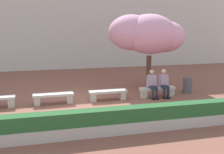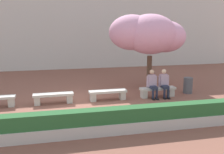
{
  "view_description": "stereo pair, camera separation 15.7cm",
  "coord_description": "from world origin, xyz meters",
  "views": [
    {
      "loc": [
        -1.32,
        -10.96,
        3.31
      ],
      "look_at": [
        1.42,
        0.2,
        1.0
      ],
      "focal_mm": 42.0,
      "sensor_mm": 36.0,
      "label": 1
    },
    {
      "loc": [
        -1.16,
        -11.0,
        3.31
      ],
      "look_at": [
        1.42,
        0.2,
        1.0
      ],
      "focal_mm": 42.0,
      "sensor_mm": 36.0,
      "label": 2
    }
  ],
  "objects": [
    {
      "name": "stone_bench_near_east",
      "position": [
        3.55,
        0.0,
        0.3
      ],
      "size": [
        1.69,
        0.45,
        0.45
      ],
      "color": "#BCB7AD",
      "rests_on": "ground"
    },
    {
      "name": "person_seated_left",
      "position": [
        3.25,
        -0.05,
        0.7
      ],
      "size": [
        0.51,
        0.69,
        1.29
      ],
      "color": "black",
      "rests_on": "ground"
    },
    {
      "name": "trash_bin",
      "position": [
        5.25,
        0.3,
        0.39
      ],
      "size": [
        0.44,
        0.44,
        0.78
      ],
      "primitive_type": "cylinder",
      "color": "#4C4C51",
      "rests_on": "ground"
    },
    {
      "name": "planter_hedge_foreground",
      "position": [
        0.0,
        -3.56,
        0.39
      ],
      "size": [
        10.9,
        0.5,
        0.8
      ],
      "color": "#BCB7AD",
      "rests_on": "ground"
    },
    {
      "name": "stone_bench_near_west",
      "position": [
        -1.18,
        0.0,
        0.3
      ],
      "size": [
        1.69,
        0.45,
        0.45
      ],
      "color": "#BCB7AD",
      "rests_on": "ground"
    },
    {
      "name": "ground_plane",
      "position": [
        0.0,
        0.0,
        0.0
      ],
      "size": [
        100.0,
        100.0,
        0.0
      ],
      "primitive_type": "plane",
      "color": "brown"
    },
    {
      "name": "building_facade",
      "position": [
        0.0,
        10.75,
        4.42
      ],
      "size": [
        28.0,
        4.0,
        8.84
      ],
      "primitive_type": "cube",
      "color": "beige",
      "rests_on": "ground"
    },
    {
      "name": "cherry_tree_main",
      "position": [
        3.77,
        1.94,
        2.81
      ],
      "size": [
        4.1,
        2.62,
        3.85
      ],
      "color": "#513828",
      "rests_on": "ground"
    },
    {
      "name": "person_seated_right",
      "position": [
        3.84,
        -0.05,
        0.7
      ],
      "size": [
        0.51,
        0.7,
        1.29
      ],
      "color": "black",
      "rests_on": "ground"
    },
    {
      "name": "stone_bench_center",
      "position": [
        1.18,
        0.0,
        0.3
      ],
      "size": [
        1.69,
        0.45,
        0.45
      ],
      "color": "#BCB7AD",
      "rests_on": "ground"
    }
  ]
}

